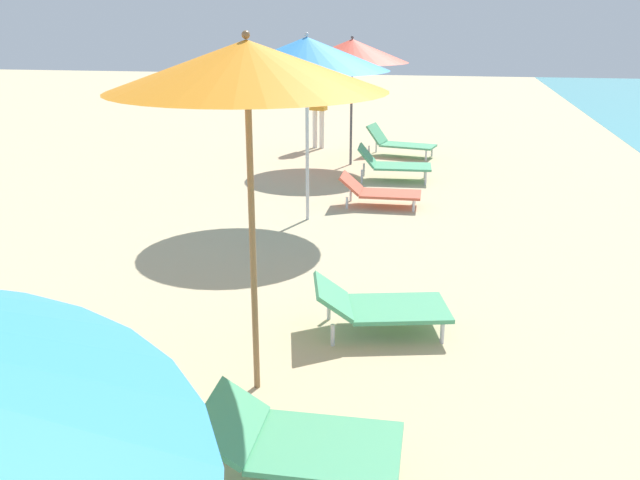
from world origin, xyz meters
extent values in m
cylinder|color=olive|center=(0.58, 8.60, 1.19)|extent=(0.05, 0.05, 2.38)
cone|color=orange|center=(0.58, 8.60, 2.56)|extent=(2.02, 2.02, 0.35)
sphere|color=olive|center=(0.58, 8.60, 2.77)|extent=(0.06, 0.06, 0.06)
cube|color=#4CA572|center=(1.64, 9.86, 0.23)|extent=(1.07, 0.87, 0.04)
cube|color=#4CA572|center=(1.03, 9.72, 0.37)|extent=(0.49, 0.74, 0.27)
cylinder|color=silver|center=(1.93, 10.23, 0.11)|extent=(0.04, 0.04, 0.21)
cylinder|color=silver|center=(2.06, 9.67, 0.11)|extent=(0.04, 0.04, 0.21)
cylinder|color=silver|center=(0.94, 9.99, 0.11)|extent=(0.04, 0.04, 0.21)
cylinder|color=silver|center=(1.07, 9.43, 0.11)|extent=(0.04, 0.04, 0.21)
cube|color=#4CA572|center=(1.35, 7.53, 0.25)|extent=(0.95, 0.70, 0.04)
cube|color=#4CA572|center=(0.71, 7.52, 0.38)|extent=(0.37, 0.70, 0.25)
cylinder|color=silver|center=(1.71, 7.83, 0.12)|extent=(0.04, 0.04, 0.23)
cylinder|color=silver|center=(0.69, 7.82, 0.12)|extent=(0.04, 0.04, 0.23)
cylinder|color=silver|center=(0.04, 13.42, 1.09)|extent=(0.05, 0.05, 2.17)
cone|color=#338CD8|center=(0.04, 13.42, 2.40)|extent=(2.34, 2.34, 0.45)
sphere|color=silver|center=(0.04, 13.42, 2.65)|extent=(0.06, 0.06, 0.06)
cube|color=#D8593F|center=(1.20, 14.36, 0.21)|extent=(0.96, 0.59, 0.04)
cube|color=#D8593F|center=(0.56, 14.35, 0.36)|extent=(0.34, 0.58, 0.30)
cylinder|color=silver|center=(1.57, 14.61, 0.09)|extent=(0.04, 0.04, 0.19)
cylinder|color=silver|center=(1.58, 14.13, 0.09)|extent=(0.04, 0.04, 0.19)
cylinder|color=silver|center=(0.53, 14.59, 0.09)|extent=(0.04, 0.04, 0.19)
cylinder|color=silver|center=(0.54, 14.11, 0.09)|extent=(0.04, 0.04, 0.19)
cylinder|color=#4C4C51|center=(0.13, 17.49, 1.01)|extent=(0.05, 0.05, 2.03)
cone|color=#E54C38|center=(0.13, 17.49, 2.25)|extent=(2.23, 2.23, 0.44)
sphere|color=#4C4C51|center=(0.13, 17.49, 2.50)|extent=(0.06, 0.06, 0.06)
cube|color=#4CA572|center=(1.24, 18.49, 0.24)|extent=(1.24, 0.83, 0.04)
cube|color=#4CA572|center=(0.55, 18.65, 0.46)|extent=(0.45, 0.65, 0.41)
cylinder|color=silver|center=(1.75, 18.63, 0.11)|extent=(0.04, 0.04, 0.22)
cylinder|color=silver|center=(1.64, 18.15, 0.11)|extent=(0.04, 0.04, 0.22)
cylinder|color=silver|center=(0.51, 18.91, 0.11)|extent=(0.04, 0.04, 0.22)
cylinder|color=silver|center=(0.40, 18.43, 0.11)|extent=(0.04, 0.04, 0.22)
cube|color=#4CA572|center=(1.27, 16.22, 0.27)|extent=(1.07, 0.72, 0.04)
cube|color=#4CA572|center=(0.61, 16.18, 0.46)|extent=(0.35, 0.68, 0.37)
cylinder|color=silver|center=(1.67, 16.52, 0.12)|extent=(0.04, 0.04, 0.25)
cylinder|color=silver|center=(1.70, 15.96, 0.12)|extent=(0.04, 0.04, 0.25)
cylinder|color=silver|center=(0.52, 16.46, 0.12)|extent=(0.04, 0.04, 0.25)
cylinder|color=silver|center=(0.55, 15.90, 0.12)|extent=(0.04, 0.04, 0.25)
cylinder|color=silver|center=(-0.77, 19.17, 0.43)|extent=(0.11, 0.11, 0.86)
cylinder|color=silver|center=(-0.94, 19.20, 0.43)|extent=(0.11, 0.11, 0.86)
cube|color=orange|center=(-0.85, 19.18, 1.19)|extent=(0.40, 0.29, 0.65)
sphere|color=beige|center=(-0.85, 19.18, 1.63)|extent=(0.23, 0.23, 0.23)
camera|label=1|loc=(1.97, 3.84, 2.89)|focal=38.25mm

